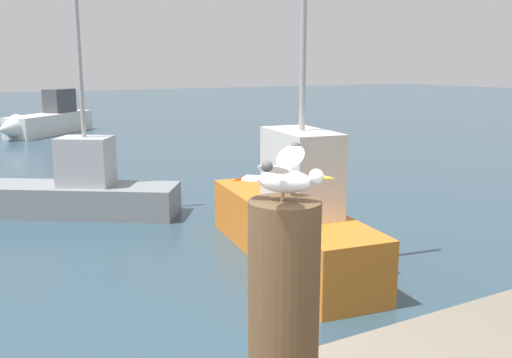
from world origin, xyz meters
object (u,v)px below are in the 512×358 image
object	(u,v)px
mooring_post	(284,313)
seagull	(286,174)
boat_orange	(281,214)
boat_white	(45,121)
boat_grey	(48,192)

from	to	relation	value
mooring_post	seagull	size ratio (longest dim) A/B	2.13
seagull	boat_orange	bearing A→B (deg)	58.27
seagull	boat_white	xyz separation A→B (m)	(2.30, 21.74, -1.77)
mooring_post	boat_orange	distance (m)	5.70
boat_white	boat_grey	bearing A→B (deg)	-98.66
mooring_post	boat_grey	distance (m)	8.97
boat_grey	seagull	bearing A→B (deg)	-92.21
mooring_post	seagull	distance (m)	0.63
boat_grey	boat_white	bearing A→B (deg)	81.34
mooring_post	boat_white	distance (m)	21.89
mooring_post	seagull	world-z (taller)	seagull
boat_orange	mooring_post	bearing A→B (deg)	-121.77
mooring_post	boat_grey	xyz separation A→B (m)	(0.35, 8.87, -1.27)
seagull	boat_grey	size ratio (longest dim) A/B	0.10
boat_white	mooring_post	bearing A→B (deg)	-96.06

